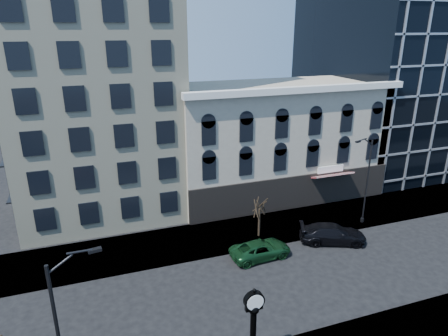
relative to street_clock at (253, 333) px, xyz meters
name	(u,v)px	position (x,y,z in m)	size (l,w,h in m)	color
ground	(216,298)	(-0.01, 6.28, -2.42)	(160.00, 160.00, 0.00)	black
sidewalk_far	(187,242)	(-0.01, 14.28, -2.36)	(160.00, 6.00, 0.12)	gray
cream_tower	(84,7)	(-6.13, 25.16, 16.90)	(15.90, 15.40, 42.50)	beige
victorian_row	(274,140)	(11.99, 22.17, 3.58)	(22.60, 11.19, 12.50)	#B7AC96
glass_office	(400,57)	(31.99, 27.19, 11.58)	(20.00, 20.15, 28.00)	black
street_clock	(253,333)	(0.00, 0.00, 0.00)	(1.15, 1.15, 5.08)	black
street_lamp_near	(70,297)	(-8.58, -0.24, 4.65)	(2.37, 0.62, 9.21)	black
street_lamp_far	(366,159)	(16.05, 12.15, 4.16)	(2.19, 0.70, 8.55)	black
bare_tree_far	(260,203)	(6.28, 13.15, 0.87)	(2.45, 2.45, 4.21)	#312518
car_far_a	(260,250)	(5.04, 10.04, -1.72)	(2.32, 5.02, 1.40)	#143F1E
car_far_b	(333,234)	(11.92, 10.16, -1.59)	(2.30, 5.66, 1.64)	black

